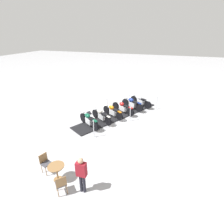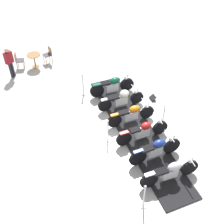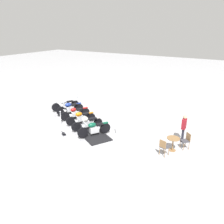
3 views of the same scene
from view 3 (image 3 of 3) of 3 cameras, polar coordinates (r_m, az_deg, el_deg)
ground_plane at (r=16.49m, az=-8.49°, el=-2.35°), size 80.00×80.00×0.00m
display_platform at (r=16.48m, az=-8.49°, el=-2.27°), size 4.90×7.28×0.05m
motorcycle_chrome at (r=18.67m, az=-11.73°, el=1.90°), size 1.99×1.32×0.98m
motorcycle_navy at (r=17.69m, az=-10.61°, el=1.05°), size 1.95×1.09×1.02m
motorcycle_maroon at (r=16.76m, az=-9.36°, el=-0.20°), size 2.05×1.22×0.95m
motorcycle_copper at (r=15.82m, az=-7.98°, el=-1.36°), size 1.89×1.17×0.92m
motorcycle_cream at (r=14.90m, az=-6.41°, el=-2.62°), size 1.91×1.22×0.91m
motorcycle_forest at (r=14.01m, az=-4.61°, el=-4.19°), size 1.91×1.28×0.98m
stanchion_right_mid at (r=15.98m, az=-12.78°, el=-2.07°), size 0.31×0.31×1.04m
stanchion_left_front at (r=19.59m, az=-8.61°, el=2.59°), size 0.31×0.31×1.11m
stanchion_left_rear at (r=14.18m, az=1.09°, el=-4.23°), size 0.29×0.29×1.15m
stanchion_left_mid at (r=16.82m, az=-4.53°, el=-0.50°), size 0.35×0.35×1.08m
info_placard at (r=14.64m, az=-12.09°, el=-5.42°), size 0.36×0.42×0.21m
cafe_table at (r=12.82m, az=15.15°, el=-7.12°), size 0.70×0.70×0.76m
cafe_chair_near_table at (r=12.22m, az=12.93°, el=-8.45°), size 0.50×0.50×0.93m
cafe_chair_across_table at (r=13.25m, az=18.22°, el=-6.67°), size 0.57×0.57×0.92m
bystander_person at (r=13.77m, az=17.66°, el=-3.41°), size 0.41×0.24×1.67m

